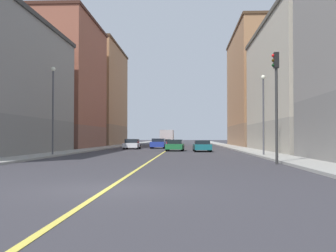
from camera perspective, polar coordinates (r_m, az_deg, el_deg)
ground_plane at (r=12.72m, az=-8.27°, el=-8.54°), size 400.00×400.00×0.00m
sidewalk_left at (r=61.79m, az=8.93°, el=-2.87°), size 2.52×168.00×0.15m
sidewalk_right at (r=62.49m, az=-8.02°, el=-2.85°), size 2.52×168.00×0.15m
lane_center_stripe at (r=61.46m, az=0.41°, el=-2.95°), size 0.16×154.00×0.01m
building_left_mid at (r=46.85m, az=18.14°, el=5.06°), size 9.22×23.72×13.69m
building_left_far at (r=73.05m, az=12.50°, el=4.92°), size 9.22×25.32×19.37m
building_right_midblock at (r=60.02m, az=-14.16°, el=5.55°), size 9.22×17.40×17.76m
building_right_distant at (r=80.49m, az=-9.78°, el=4.04°), size 9.22×21.38×18.60m
traffic_light_left_near at (r=24.75m, az=14.54°, el=4.48°), size 0.40×0.32×6.42m
street_lamp_left_near at (r=34.34m, az=12.89°, el=2.73°), size 0.36×0.36×6.39m
street_lamp_right_near at (r=35.15m, az=-15.42°, el=3.28°), size 0.36×0.36×7.11m
car_teal at (r=44.83m, az=4.66°, el=-2.73°), size 1.94×4.65×1.21m
car_green at (r=46.68m, az=0.96°, el=-2.66°), size 2.03×4.24×1.27m
car_red at (r=69.84m, az=-0.26°, el=-2.30°), size 1.92×4.01×1.19m
car_white at (r=54.10m, az=-4.93°, el=-2.49°), size 1.95×4.00×1.30m
car_blue at (r=57.13m, az=-1.33°, el=-2.41°), size 2.05×4.02×1.35m
box_truck at (r=76.29m, az=-0.12°, el=-1.52°), size 2.39×6.63×2.82m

